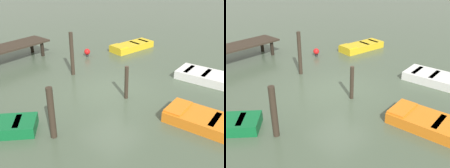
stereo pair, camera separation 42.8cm
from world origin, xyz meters
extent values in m
plane|color=#475642|center=(0.00, 0.00, 0.00)|extent=(80.00, 80.00, 0.00)
cube|color=#33281E|center=(-1.44, 6.67, 0.90)|extent=(4.67, 1.92, 0.10)
cylinder|color=black|center=(0.33, 7.37, 0.42)|extent=(0.20, 0.20, 0.85)
cylinder|color=black|center=(0.42, 6.31, 0.42)|extent=(0.20, 0.20, 0.85)
cube|color=orange|center=(0.39, -4.39, 0.20)|extent=(1.78, 3.11, 0.40)
cube|color=black|center=(0.39, -4.39, 0.34)|extent=(1.42, 2.63, 0.04)
cube|color=orange|center=(0.22, -3.25, 0.43)|extent=(1.31, 0.82, 0.06)
cube|color=black|center=(0.42, -4.60, 0.38)|extent=(1.08, 0.36, 0.04)
cube|color=#B06E1E|center=(-4.46, 0.15, 0.38)|extent=(0.69, 0.79, 0.04)
cube|color=gold|center=(5.17, 3.32, 0.20)|extent=(3.01, 1.36, 0.40)
cube|color=#4C3319|center=(5.17, 3.32, 0.34)|extent=(2.55, 1.08, 0.04)
cube|color=gold|center=(4.03, 3.42, 0.43)|extent=(0.73, 1.06, 0.06)
cube|color=#42301E|center=(5.39, 3.30, 0.38)|extent=(0.27, 0.89, 0.04)
cube|color=#42301E|center=(6.19, 3.23, 0.38)|extent=(0.27, 0.89, 0.04)
cube|color=silver|center=(4.07, -2.65, 0.20)|extent=(1.89, 3.32, 0.40)
cube|color=#334772|center=(4.07, -2.65, 0.34)|extent=(1.51, 2.81, 0.04)
cube|color=navy|center=(4.03, -2.41, 0.38)|extent=(1.14, 0.37, 0.04)
cube|color=navy|center=(3.90, -1.56, 0.38)|extent=(1.14, 0.37, 0.04)
cylinder|color=#33281E|center=(-3.79, -1.02, 0.92)|extent=(0.21, 0.21, 1.84)
cylinder|color=#33281E|center=(-0.04, -0.88, 0.72)|extent=(0.16, 0.16, 1.45)
cylinder|color=#33281E|center=(-0.05, 2.75, 1.10)|extent=(0.19, 0.19, 2.19)
cylinder|color=#262626|center=(2.24, 4.32, 0.06)|extent=(0.16, 0.16, 0.12)
sphere|color=red|center=(2.24, 4.32, 0.30)|extent=(0.36, 0.36, 0.36)
camera|label=1|loc=(-7.76, -7.70, 5.52)|focal=43.79mm
camera|label=2|loc=(-7.46, -8.00, 5.52)|focal=43.79mm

